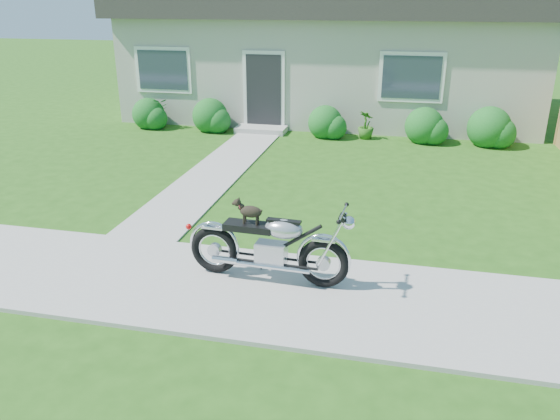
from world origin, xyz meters
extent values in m
plane|color=#235114|center=(0.00, 0.00, 0.00)|extent=(80.00, 80.00, 0.00)
cube|color=#9E9B93|center=(0.00, 0.00, 0.02)|extent=(24.00, 2.20, 0.04)
cube|color=#9E9B93|center=(-1.50, 5.00, 0.01)|extent=(1.20, 8.00, 0.03)
cube|color=#A9A499|center=(0.00, 12.00, 1.50)|extent=(12.00, 6.00, 3.00)
cube|color=black|center=(-1.50, 8.97, 1.05)|extent=(1.00, 0.06, 2.10)
cube|color=#9E9B93|center=(-1.50, 8.62, 0.08)|extent=(1.40, 0.70, 0.16)
cube|color=#2D3847|center=(-4.50, 8.97, 1.60)|extent=(1.70, 0.05, 1.30)
cube|color=#2D3847|center=(2.50, 8.97, 1.60)|extent=(1.70, 0.05, 1.30)
sphere|color=#185C1E|center=(0.33, 8.50, 0.40)|extent=(0.93, 0.93, 0.93)
sphere|color=#185C1E|center=(4.53, 8.50, 0.46)|extent=(1.09, 1.09, 1.09)
sphere|color=#185C1E|center=(-2.96, 8.50, 0.43)|extent=(1.00, 1.00, 1.00)
sphere|color=#185C1E|center=(2.93, 8.50, 0.42)|extent=(1.00, 1.00, 1.00)
sphere|color=#185C1E|center=(-4.85, 8.50, 0.40)|extent=(0.93, 0.93, 0.93)
imported|color=#15521D|center=(-4.67, 8.55, 0.43)|extent=(1.01, 1.00, 0.85)
imported|color=#2D631B|center=(1.42, 8.55, 0.38)|extent=(0.59, 0.59, 0.75)
torus|color=black|center=(1.53, 0.22, 0.38)|extent=(0.67, 0.14, 0.67)
torus|color=black|center=(0.03, 0.30, 0.38)|extent=(0.67, 0.14, 0.67)
cube|color=#B5B4B9|center=(0.83, 0.26, 0.42)|extent=(0.41, 0.26, 0.30)
ellipsoid|color=#B5B4B9|center=(1.00, 0.25, 0.79)|extent=(0.52, 0.31, 0.26)
cube|color=black|center=(0.53, 0.27, 0.78)|extent=(0.66, 0.29, 0.09)
cube|color=silver|center=(1.53, 0.22, 0.72)|extent=(0.31, 0.15, 0.03)
cube|color=silver|center=(0.03, 0.30, 0.72)|extent=(0.31, 0.15, 0.03)
cylinder|color=silver|center=(1.74, 0.21, 1.09)|extent=(0.06, 0.60, 0.03)
sphere|color=silver|center=(1.82, 0.21, 0.98)|extent=(0.18, 0.18, 0.17)
cylinder|color=silver|center=(0.82, 0.13, 0.29)|extent=(1.10, 0.11, 0.06)
ellipsoid|color=black|center=(0.56, 0.27, 0.99)|extent=(0.30, 0.15, 0.16)
sphere|color=black|center=(0.37, 0.28, 1.09)|extent=(0.10, 0.10, 0.10)
cylinder|color=black|center=(0.47, 0.31, 0.88)|extent=(0.03, 0.03, 0.12)
cylinder|color=black|center=(0.47, 0.24, 0.88)|extent=(0.03, 0.03, 0.12)
cylinder|color=black|center=(0.65, 0.30, 0.88)|extent=(0.03, 0.03, 0.12)
cylinder|color=black|center=(0.64, 0.23, 0.88)|extent=(0.03, 0.03, 0.12)
torus|color=#B8313D|center=(0.42, 0.28, 1.05)|extent=(0.05, 0.08, 0.08)
camera|label=1|loc=(2.37, -6.01, 3.56)|focal=35.00mm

